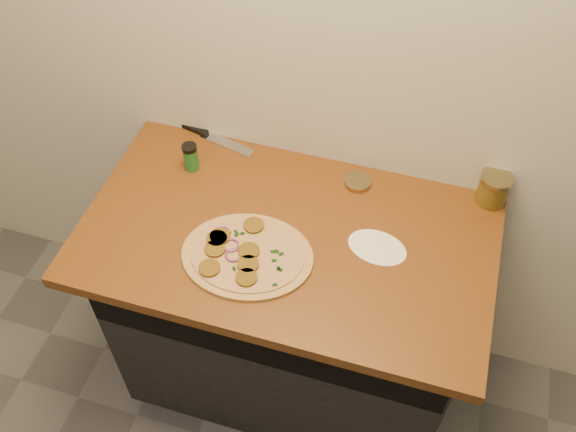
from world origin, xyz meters
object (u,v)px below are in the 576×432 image
(pizza, at_px, (245,255))
(spice_shaker, at_px, (191,157))
(salsa_jar, at_px, (494,188))
(chefs_knife, at_px, (209,136))

(pizza, xyz_separation_m, spice_shaker, (-0.28, 0.28, 0.04))
(pizza, height_order, salsa_jar, salsa_jar)
(chefs_knife, relative_size, salsa_jar, 2.70)
(chefs_knife, bearing_deg, salsa_jar, -1.10)
(chefs_knife, bearing_deg, pizza, -57.38)
(chefs_knife, distance_m, spice_shaker, 0.16)
(pizza, height_order, chefs_knife, pizza)
(salsa_jar, relative_size, spice_shaker, 1.10)
(pizza, bearing_deg, spice_shaker, 134.36)
(chefs_knife, height_order, salsa_jar, salsa_jar)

